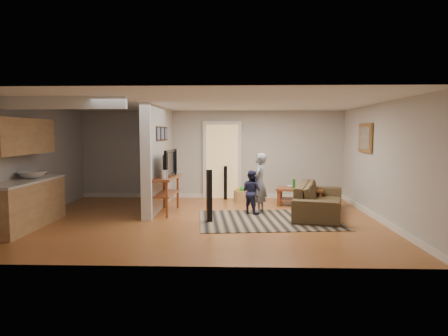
{
  "coord_description": "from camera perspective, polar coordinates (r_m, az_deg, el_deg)",
  "views": [
    {
      "loc": [
        0.71,
        -8.42,
        1.86
      ],
      "look_at": [
        0.44,
        0.28,
        1.1
      ],
      "focal_mm": 32.0,
      "sensor_mm": 36.0,
      "label": 1
    }
  ],
  "objects": [
    {
      "name": "child",
      "position": [
        9.44,
        5.03,
        -6.39
      ],
      "size": [
        0.47,
        0.59,
        1.4
      ],
      "primitive_type": "imported",
      "rotation": [
        0.0,
        0.0,
        -1.88
      ],
      "color": "gray",
      "rests_on": "ground"
    },
    {
      "name": "speaker_left",
      "position": [
        8.34,
        -2.13,
        -4.03
      ],
      "size": [
        0.14,
        0.14,
        1.11
      ],
      "primitive_type": "cube",
      "rotation": [
        0.0,
        0.0,
        0.27
      ],
      "color": "black",
      "rests_on": "ground"
    },
    {
      "name": "room_shell",
      "position": [
        9.03,
        -9.54,
        2.37
      ],
      "size": [
        7.54,
        6.02,
        2.52
      ],
      "color": "beige",
      "rests_on": "ground"
    },
    {
      "name": "area_rug",
      "position": [
        8.68,
        6.39,
        -7.36
      ],
      "size": [
        3.15,
        2.44,
        0.01
      ],
      "primitive_type": "cube",
      "rotation": [
        0.0,
        0.0,
        0.1
      ],
      "color": "black",
      "rests_on": "ground"
    },
    {
      "name": "tv_console",
      "position": [
        9.38,
        -8.31,
        -1.69
      ],
      "size": [
        0.59,
        1.38,
        1.17
      ],
      "rotation": [
        0.0,
        0.0,
        -0.06
      ],
      "color": "brown",
      "rests_on": "ground"
    },
    {
      "name": "coffee_table",
      "position": [
        10.46,
        10.89,
        -3.34
      ],
      "size": [
        1.3,
        0.93,
        0.69
      ],
      "rotation": [
        0.0,
        0.0,
        -0.22
      ],
      "color": "brown",
      "rests_on": "ground"
    },
    {
      "name": "ground",
      "position": [
        8.65,
        -2.97,
        -7.43
      ],
      "size": [
        7.5,
        7.5,
        0.0
      ],
      "primitive_type": "plane",
      "color": "brown",
      "rests_on": "ground"
    },
    {
      "name": "speaker_right",
      "position": [
        11.21,
        0.21,
        -2.12
      ],
      "size": [
        0.1,
        0.1,
        0.94
      ],
      "primitive_type": "cube",
      "rotation": [
        0.0,
        0.0,
        -0.04
      ],
      "color": "black",
      "rests_on": "ground"
    },
    {
      "name": "toy_basket",
      "position": [
        10.9,
        2.62,
        -3.91
      ],
      "size": [
        0.48,
        0.48,
        0.42
      ],
      "color": "#A88B49",
      "rests_on": "ground"
    },
    {
      "name": "sofa",
      "position": [
        9.45,
        13.4,
        -6.5
      ],
      "size": [
        1.57,
        2.62,
        0.72
      ],
      "primitive_type": "imported",
      "rotation": [
        0.0,
        0.0,
        1.31
      ],
      "color": "#413D20",
      "rests_on": "ground"
    },
    {
      "name": "toddler",
      "position": [
        9.34,
        3.93,
        -6.51
      ],
      "size": [
        0.62,
        0.61,
        1.01
      ],
      "primitive_type": "imported",
      "rotation": [
        0.0,
        0.0,
        2.42
      ],
      "color": "#202243",
      "rests_on": "ground"
    }
  ]
}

